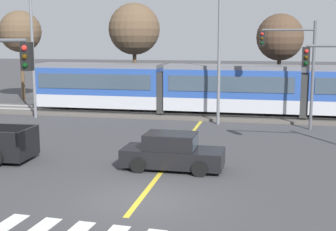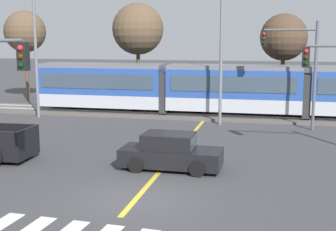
{
  "view_description": "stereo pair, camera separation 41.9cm",
  "coord_description": "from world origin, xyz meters",
  "px_view_note": "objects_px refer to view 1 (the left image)",
  "views": [
    {
      "loc": [
        4.01,
        -14.65,
        5.41
      ],
      "look_at": [
        -0.65,
        7.87,
        1.6
      ],
      "focal_mm": 50.0,
      "sensor_mm": 36.0,
      "label": 1
    },
    {
      "loc": [
        4.42,
        -14.56,
        5.41
      ],
      "look_at": [
        -0.65,
        7.87,
        1.6
      ],
      "focal_mm": 50.0,
      "sensor_mm": 36.0,
      "label": 2
    }
  ],
  "objects_px": {
    "bare_tree_far_west": "(20,32)",
    "street_lamp_west": "(35,45)",
    "sedan_crossing": "(172,153)",
    "bare_tree_west": "(134,29)",
    "traffic_light_far_right": "(295,60)",
    "bare_tree_east": "(280,38)",
    "light_rail_tram": "(231,88)",
    "street_lamp_centre": "(222,37)"
  },
  "relations": [
    {
      "from": "traffic_light_far_right",
      "to": "bare_tree_west",
      "type": "relative_size",
      "value": 0.77
    },
    {
      "from": "street_lamp_west",
      "to": "bare_tree_far_west",
      "type": "relative_size",
      "value": 1.13
    },
    {
      "from": "street_lamp_centre",
      "to": "bare_tree_west",
      "type": "distance_m",
      "value": 11.84
    },
    {
      "from": "light_rail_tram",
      "to": "sedan_crossing",
      "type": "xyz_separation_m",
      "value": [
        -1.44,
        -13.53,
        -1.35
      ]
    },
    {
      "from": "light_rail_tram",
      "to": "traffic_light_far_right",
      "type": "relative_size",
      "value": 4.37
    },
    {
      "from": "street_lamp_west",
      "to": "street_lamp_centre",
      "type": "distance_m",
      "value": 12.55
    },
    {
      "from": "street_lamp_west",
      "to": "street_lamp_centre",
      "type": "bearing_deg",
      "value": 0.22
    },
    {
      "from": "traffic_light_far_right",
      "to": "street_lamp_centre",
      "type": "relative_size",
      "value": 0.65
    },
    {
      "from": "bare_tree_far_west",
      "to": "bare_tree_west",
      "type": "bearing_deg",
      "value": 2.78
    },
    {
      "from": "street_lamp_centre",
      "to": "bare_tree_west",
      "type": "xyz_separation_m",
      "value": [
        -8.08,
        8.63,
        0.64
      ]
    },
    {
      "from": "street_lamp_centre",
      "to": "bare_tree_east",
      "type": "height_order",
      "value": "street_lamp_centre"
    },
    {
      "from": "traffic_light_far_right",
      "to": "bare_tree_west",
      "type": "distance_m",
      "value": 15.66
    },
    {
      "from": "bare_tree_west",
      "to": "light_rail_tram",
      "type": "bearing_deg",
      "value": -34.42
    },
    {
      "from": "bare_tree_west",
      "to": "street_lamp_west",
      "type": "bearing_deg",
      "value": -117.2
    },
    {
      "from": "street_lamp_west",
      "to": "bare_tree_far_west",
      "type": "distance_m",
      "value": 9.96
    },
    {
      "from": "bare_tree_far_west",
      "to": "street_lamp_west",
      "type": "bearing_deg",
      "value": -55.71
    },
    {
      "from": "bare_tree_far_west",
      "to": "sedan_crossing",
      "type": "bearing_deg",
      "value": -47.81
    },
    {
      "from": "street_lamp_west",
      "to": "street_lamp_centre",
      "type": "relative_size",
      "value": 0.89
    },
    {
      "from": "sedan_crossing",
      "to": "street_lamp_west",
      "type": "distance_m",
      "value": 16.27
    },
    {
      "from": "street_lamp_centre",
      "to": "light_rail_tram",
      "type": "bearing_deg",
      "value": 81.53
    },
    {
      "from": "light_rail_tram",
      "to": "bare_tree_west",
      "type": "xyz_separation_m",
      "value": [
        -8.49,
        5.82,
        4.09
      ]
    },
    {
      "from": "street_lamp_centre",
      "to": "sedan_crossing",
      "type": "bearing_deg",
      "value": -95.44
    },
    {
      "from": "bare_tree_east",
      "to": "light_rail_tram",
      "type": "bearing_deg",
      "value": -119.22
    },
    {
      "from": "sedan_crossing",
      "to": "street_lamp_centre",
      "type": "bearing_deg",
      "value": 84.56
    },
    {
      "from": "sedan_crossing",
      "to": "street_lamp_centre",
      "type": "height_order",
      "value": "street_lamp_centre"
    },
    {
      "from": "sedan_crossing",
      "to": "street_lamp_west",
      "type": "height_order",
      "value": "street_lamp_west"
    },
    {
      "from": "traffic_light_far_right",
      "to": "street_lamp_centre",
      "type": "bearing_deg",
      "value": 171.51
    },
    {
      "from": "sedan_crossing",
      "to": "light_rail_tram",
      "type": "bearing_deg",
      "value": 83.93
    },
    {
      "from": "street_lamp_centre",
      "to": "bare_tree_east",
      "type": "distance_m",
      "value": 9.46
    },
    {
      "from": "light_rail_tram",
      "to": "street_lamp_west",
      "type": "bearing_deg",
      "value": -167.56
    },
    {
      "from": "sedan_crossing",
      "to": "traffic_light_far_right",
      "type": "distance_m",
      "value": 11.94
    },
    {
      "from": "street_lamp_west",
      "to": "light_rail_tram",
      "type": "bearing_deg",
      "value": 12.44
    },
    {
      "from": "bare_tree_west",
      "to": "bare_tree_east",
      "type": "distance_m",
      "value": 11.81
    },
    {
      "from": "light_rail_tram",
      "to": "sedan_crossing",
      "type": "distance_m",
      "value": 13.67
    },
    {
      "from": "light_rail_tram",
      "to": "bare_tree_west",
      "type": "relative_size",
      "value": 3.38
    },
    {
      "from": "traffic_light_far_right",
      "to": "bare_tree_far_west",
      "type": "relative_size",
      "value": 0.82
    },
    {
      "from": "light_rail_tram",
      "to": "traffic_light_far_right",
      "type": "xyz_separation_m",
      "value": [
        3.96,
        -3.46,
        2.11
      ]
    },
    {
      "from": "light_rail_tram",
      "to": "street_lamp_west",
      "type": "distance_m",
      "value": 13.58
    },
    {
      "from": "bare_tree_east",
      "to": "bare_tree_west",
      "type": "bearing_deg",
      "value": -179.65
    },
    {
      "from": "street_lamp_west",
      "to": "bare_tree_west",
      "type": "distance_m",
      "value": 9.83
    },
    {
      "from": "bare_tree_west",
      "to": "bare_tree_far_west",
      "type": "bearing_deg",
      "value": -177.22
    },
    {
      "from": "light_rail_tram",
      "to": "sedan_crossing",
      "type": "height_order",
      "value": "light_rail_tram"
    }
  ]
}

